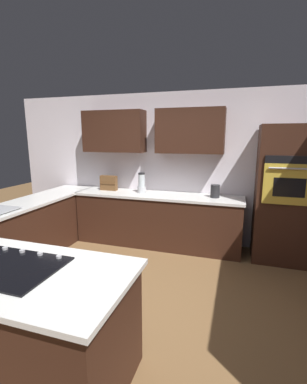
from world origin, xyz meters
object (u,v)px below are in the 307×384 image
Objects in this scene: wall_oven at (284,195)px; blender at (142,184)px; kettle at (215,191)px; spice_rack at (109,183)px; cooktop at (9,267)px.

wall_oven is 5.79× the size of blender.
spice_rack is at bearing -1.11° from kettle.
wall_oven is 3.61m from cooktop.
kettle is (-1.25, 0.00, -0.05)m from blender.
kettle is (-1.26, -2.87, 0.10)m from cooktop.
wall_oven reaches higher than spice_rack.
kettle is at bearing 180.00° from blender.
wall_oven is at bearing 178.79° from blender.
wall_oven is 2.25m from blender.
wall_oven is 2.67× the size of cooktop.
wall_oven is 1.00m from kettle.
cooktop is at bearing 51.32° from wall_oven.
blender is 1.13× the size of spice_rack.
wall_oven reaches higher than cooktop.
cooktop is at bearing 89.84° from blender.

